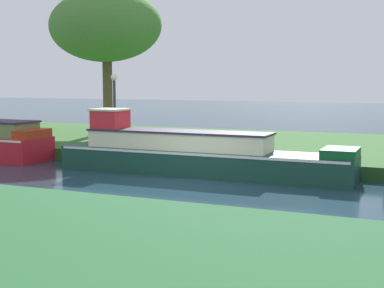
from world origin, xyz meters
The scene contains 6 objects.
ground_plane centered at (0.00, 0.00, 0.00)m, with size 120.00×120.00×0.00m, color #1D3645.
riverbank_far centered at (0.00, 7.00, 0.20)m, with size 72.00×10.00×0.40m, color #2F5D27.
forest_barge centered at (-0.39, 1.20, 0.59)m, with size 8.90×1.54×1.89m.
willow_tree_left centered at (-7.61, 7.82, 5.20)m, with size 5.32×4.23×6.45m.
lamp_post centered at (-4.51, 3.48, 2.07)m, with size 0.24×0.24×2.62m.
mooring_post_near centered at (-0.41, 2.63, 0.77)m, with size 0.15×0.15×0.74m, color #483820.
Camera 1 is at (5.95, -13.60, 2.74)m, focal length 51.29 mm.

